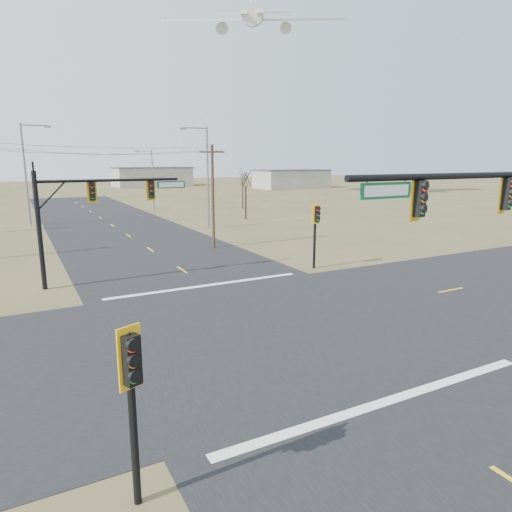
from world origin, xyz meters
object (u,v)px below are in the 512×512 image
at_px(utility_pole_near, 213,195).
at_px(pedestal_signal_sw, 132,377).
at_px(mast_arm_near, 511,218).
at_px(bare_tree_c, 246,177).
at_px(mast_arm_far, 94,202).
at_px(streetlight_c, 27,169).
at_px(pedestal_signal_ne, 316,222).
at_px(bare_tree_d, 243,177).
at_px(streetlight_a, 206,172).
at_px(streetlight_b, 151,177).

bearing_deg(utility_pole_near, pedestal_signal_sw, -115.91).
xyz_separation_m(mast_arm_near, bare_tree_c, (10.78, 41.37, -0.19)).
bearing_deg(mast_arm_far, streetlight_c, 95.80).
bearing_deg(pedestal_signal_ne, bare_tree_c, 97.50).
bearing_deg(mast_arm_near, utility_pole_near, 74.80).
bearing_deg(bare_tree_d, mast_arm_far, -128.05).
relative_size(mast_arm_far, pedestal_signal_ne, 1.97).
xyz_separation_m(mast_arm_near, utility_pole_near, (-0.04, 25.93, -0.96)).
distance_m(mast_arm_far, utility_pole_near, 12.75).
distance_m(pedestal_signal_ne, streetlight_c, 36.18).
xyz_separation_m(mast_arm_far, pedestal_signal_sw, (-2.42, -19.52, -1.84)).
height_order(mast_arm_far, bare_tree_c, mast_arm_far).
xyz_separation_m(streetlight_a, streetlight_c, (-16.69, 11.16, 0.28)).
bearing_deg(streetlight_a, pedestal_signal_sw, -105.89).
bearing_deg(utility_pole_near, streetlight_c, 120.72).
xyz_separation_m(pedestal_signal_ne, bare_tree_d, (12.83, 37.12, 1.52)).
bearing_deg(streetlight_b, bare_tree_d, 3.97).
height_order(pedestal_signal_sw, utility_pole_near, utility_pole_near).
relative_size(pedestal_signal_ne, pedestal_signal_sw, 1.08).
xyz_separation_m(streetlight_b, streetlight_c, (-16.39, -9.30, 1.41)).
relative_size(mast_arm_far, streetlight_b, 1.01).
bearing_deg(mast_arm_near, streetlight_a, 69.03).
bearing_deg(streetlight_c, pedestal_signal_ne, -61.06).
distance_m(streetlight_a, bare_tree_c, 8.60).
relative_size(mast_arm_far, bare_tree_c, 1.32).
bearing_deg(pedestal_signal_sw, bare_tree_c, 39.28).
relative_size(mast_arm_near, utility_pole_near, 1.27).
height_order(streetlight_a, bare_tree_c, streetlight_a).
height_order(mast_arm_near, pedestal_signal_sw, mast_arm_near).
distance_m(pedestal_signal_ne, streetlight_b, 41.53).
bearing_deg(pedestal_signal_ne, mast_arm_far, -168.94).
distance_m(pedestal_signal_sw, bare_tree_c, 48.42).
distance_m(mast_arm_near, streetlight_b, 57.21).
bearing_deg(mast_arm_near, bare_tree_d, 57.84).
distance_m(pedestal_signal_sw, utility_pole_near, 29.70).
xyz_separation_m(bare_tree_c, bare_tree_d, (5.21, 11.37, -0.46)).
relative_size(pedestal_signal_ne, streetlight_a, 0.42).
relative_size(streetlight_b, bare_tree_d, 1.47).
xyz_separation_m(mast_arm_near, pedestal_signal_sw, (-13.01, -0.75, -2.38)).
bearing_deg(streetlight_b, bare_tree_c, -41.68).
distance_m(mast_arm_near, pedestal_signal_sw, 13.24).
bearing_deg(bare_tree_c, streetlight_a, -146.54).
xyz_separation_m(utility_pole_near, bare_tree_c, (10.82, 15.44, 0.76)).
height_order(streetlight_a, streetlight_c, streetlight_c).
distance_m(pedestal_signal_ne, streetlight_a, 21.22).
xyz_separation_m(utility_pole_near, streetlight_c, (-13.01, 21.88, 1.83)).
height_order(pedestal_signal_ne, streetlight_a, streetlight_a).
relative_size(bare_tree_c, bare_tree_d, 1.13).
xyz_separation_m(streetlight_a, streetlight_b, (-0.30, 20.46, -1.14)).
bearing_deg(mast_arm_far, streetlight_b, 70.99).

